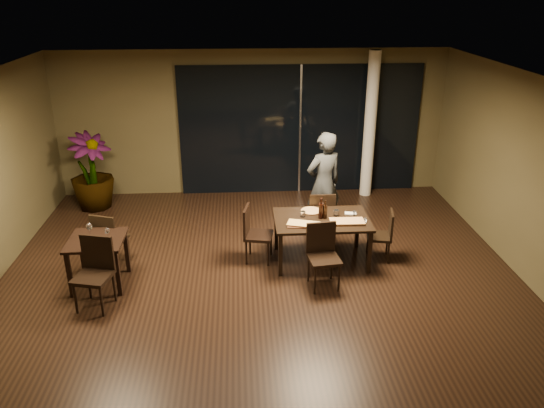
{
  "coord_description": "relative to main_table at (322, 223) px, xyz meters",
  "views": [
    {
      "loc": [
        -0.29,
        -6.77,
        4.22
      ],
      "look_at": [
        0.2,
        0.74,
        1.05
      ],
      "focal_mm": 35.0,
      "sensor_mm": 36.0,
      "label": 1
    }
  ],
  "objects": [
    {
      "name": "window_panel",
      "position": [
        0.0,
        3.16,
        0.67
      ],
      "size": [
        5.0,
        0.06,
        2.7
      ],
      "primitive_type": "cube",
      "color": "black",
      "rests_on": "ground"
    },
    {
      "name": "wall_back",
      "position": [
        -1.0,
        3.25,
        0.82
      ],
      "size": [
        8.0,
        0.1,
        3.0
      ],
      "primitive_type": "cube",
      "color": "#474026",
      "rests_on": "ground"
    },
    {
      "name": "napkin_far",
      "position": [
        0.49,
        0.15,
        0.08
      ],
      "size": [
        0.2,
        0.13,
        0.01
      ],
      "primitive_type": "cube",
      "rotation": [
        0.0,
        0.0,
        -0.18
      ],
      "color": "white",
      "rests_on": "main_table"
    },
    {
      "name": "side_napkin",
      "position": [
        -3.33,
        -0.67,
        0.08
      ],
      "size": [
        0.21,
        0.16,
        0.01
      ],
      "primitive_type": "cube",
      "rotation": [
        0.0,
        0.0,
        -0.34
      ],
      "color": "white",
      "rests_on": "side_table"
    },
    {
      "name": "side_table",
      "position": [
        -3.4,
        -0.5,
        -0.05
      ],
      "size": [
        0.8,
        0.8,
        0.75
      ],
      "color": "black",
      "rests_on": "ground"
    },
    {
      "name": "chair_side_far",
      "position": [
        -3.37,
        0.04,
        -0.16
      ],
      "size": [
        0.54,
        0.54,
        0.92
      ],
      "rotation": [
        0.0,
        0.0,
        2.81
      ],
      "color": "black",
      "rests_on": "ground"
    },
    {
      "name": "napkin_near",
      "position": [
        0.6,
        -0.14,
        0.08
      ],
      "size": [
        0.2,
        0.16,
        0.01
      ],
      "primitive_type": "cube",
      "rotation": [
        0.0,
        0.0,
        -0.36
      ],
      "color": "silver",
      "rests_on": "main_table"
    },
    {
      "name": "oblong_pizza_left",
      "position": [
        -0.32,
        -0.23,
        0.1
      ],
      "size": [
        0.51,
        0.35,
        0.02
      ],
      "primitive_type": null,
      "rotation": [
        0.0,
        0.0,
        -0.3
      ],
      "color": "maroon",
      "rests_on": "pizza_board_left"
    },
    {
      "name": "oblong_pizza_right",
      "position": [
        0.37,
        -0.18,
        0.1
      ],
      "size": [
        0.52,
        0.26,
        0.02
      ],
      "primitive_type": null,
      "rotation": [
        0.0,
        0.0,
        -0.02
      ],
      "color": "maroon",
      "rests_on": "pizza_board_right"
    },
    {
      "name": "diner",
      "position": [
        0.19,
        1.06,
        0.26
      ],
      "size": [
        0.75,
        0.64,
        1.87
      ],
      "primitive_type": "imported",
      "rotation": [
        0.0,
        0.0,
        3.55
      ],
      "color": "#292C2E",
      "rests_on": "ground"
    },
    {
      "name": "tumbler_right",
      "position": [
        0.25,
        0.1,
        0.12
      ],
      "size": [
        0.08,
        0.08,
        0.1
      ],
      "primitive_type": "cylinder",
      "color": "white",
      "rests_on": "main_table"
    },
    {
      "name": "chair_main_far",
      "position": [
        0.09,
        0.63,
        -0.14
      ],
      "size": [
        0.44,
        0.44,
        0.95
      ],
      "rotation": [
        0.0,
        0.0,
        3.14
      ],
      "color": "black",
      "rests_on": "ground"
    },
    {
      "name": "potted_plant",
      "position": [
        -4.2,
        2.49,
        0.09
      ],
      "size": [
        1.17,
        1.17,
        1.52
      ],
      "primitive_type": "imported",
      "rotation": [
        0.0,
        0.0,
        0.87
      ],
      "color": "#1D4918",
      "rests_on": "ground"
    },
    {
      "name": "pizza_board_left",
      "position": [
        -0.32,
        -0.23,
        0.08
      ],
      "size": [
        0.52,
        0.31,
        0.01
      ],
      "primitive_type": "cube",
      "rotation": [
        0.0,
        0.0,
        -0.13
      ],
      "color": "#472717",
      "rests_on": "main_table"
    },
    {
      "name": "chair_main_left",
      "position": [
        -1.08,
        0.1,
        -0.16
      ],
      "size": [
        0.5,
        0.5,
        0.93
      ],
      "rotation": [
        0.0,
        0.0,
        1.37
      ],
      "color": "black",
      "rests_on": "ground"
    },
    {
      "name": "bottle_b",
      "position": [
        0.05,
        0.01,
        0.22
      ],
      "size": [
        0.07,
        0.07,
        0.3
      ],
      "primitive_type": null,
      "color": "black",
      "rests_on": "main_table"
    },
    {
      "name": "main_table",
      "position": [
        0.0,
        0.0,
        0.0
      ],
      "size": [
        1.5,
        1.0,
        0.75
      ],
      "color": "black",
      "rests_on": "ground"
    },
    {
      "name": "column",
      "position": [
        1.4,
        2.85,
        0.82
      ],
      "size": [
        0.24,
        0.24,
        3.0
      ],
      "primitive_type": "cylinder",
      "color": "white",
      "rests_on": "ground"
    },
    {
      "name": "wall_right",
      "position": [
        3.05,
        -0.8,
        0.82
      ],
      "size": [
        0.1,
        8.0,
        3.0
      ],
      "primitive_type": "cube",
      "color": "#474026",
      "rests_on": "ground"
    },
    {
      "name": "chair_main_right",
      "position": [
        1.02,
        -0.0,
        -0.21
      ],
      "size": [
        0.46,
        0.46,
        0.84
      ],
      "rotation": [
        0.0,
        0.0,
        -1.76
      ],
      "color": "black",
      "rests_on": "ground"
    },
    {
      "name": "round_pizza",
      "position": [
        -0.13,
        0.3,
        0.08
      ],
      "size": [
        0.32,
        0.32,
        0.01
      ],
      "primitive_type": "cylinder",
      "color": "#B32A13",
      "rests_on": "main_table"
    },
    {
      "name": "bottle_c",
      "position": [
        0.0,
        0.11,
        0.23
      ],
      "size": [
        0.07,
        0.07,
        0.31
      ],
      "primitive_type": null,
      "color": "black",
      "rests_on": "main_table"
    },
    {
      "name": "chair_side_near",
      "position": [
        -3.31,
        -1.04,
        -0.11
      ],
      "size": [
        0.57,
        0.57,
        1.01
      ],
      "rotation": [
        0.0,
        0.0,
        -0.24
      ],
      "color": "black",
      "rests_on": "ground"
    },
    {
      "name": "tumbler_left",
      "position": [
        -0.29,
        0.1,
        0.12
      ],
      "size": [
        0.08,
        0.08,
        0.09
      ],
      "primitive_type": "cylinder",
      "color": "white",
      "rests_on": "main_table"
    },
    {
      "name": "ceiling",
      "position": [
        -1.0,
        -0.8,
        2.34
      ],
      "size": [
        8.0,
        8.0,
        0.04
      ],
      "primitive_type": "cube",
      "color": "silver",
      "rests_on": "wall_back"
    },
    {
      "name": "chair_main_near",
      "position": [
        -0.09,
        -0.71,
        -0.14
      ],
      "size": [
        0.5,
        0.5,
        0.96
      ],
      "rotation": [
        0.0,
        0.0,
        0.13
      ],
      "color": "black",
      "rests_on": "ground"
    },
    {
      "name": "wine_glass_b",
      "position": [
        -3.22,
        -0.51,
        0.16
      ],
      "size": [
        0.07,
        0.07,
        0.17
      ],
      "primitive_type": null,
      "color": "white",
      "rests_on": "side_table"
    },
    {
      "name": "wine_glass_a",
      "position": [
        -3.5,
        -0.41,
        0.17
      ],
      "size": [
        0.09,
        0.09,
        0.2
      ],
      "primitive_type": null,
      "color": "white",
      "rests_on": "side_table"
    },
    {
      "name": "bottle_a",
      "position": [
        -0.02,
        0.02,
        0.24
      ],
      "size": [
        0.07,
        0.07,
        0.33
      ],
      "primitive_type": null,
      "color": "black",
      "rests_on": "main_table"
    },
    {
      "name": "pizza_board_right",
      "position": [
        0.37,
        -0.18,
        0.08
      ],
      "size": [
        0.53,
        0.27,
        0.01
      ],
      "primitive_type": "cube",
      "rotation": [
        0.0,
        0.0,
        -0.01
      ],
      "color": "#4D3018",
      "rests_on": "main_table"
    },
    {
      "name": "ground",
      "position": [
        -1.0,
        -0.8,
        -0.68
      ],
      "size": [
        8.0,
        8.0,
        0.0
      ],
      "primitive_type": "plane",
      "color": "black",
      "rests_on": "ground"
    }
  ]
}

